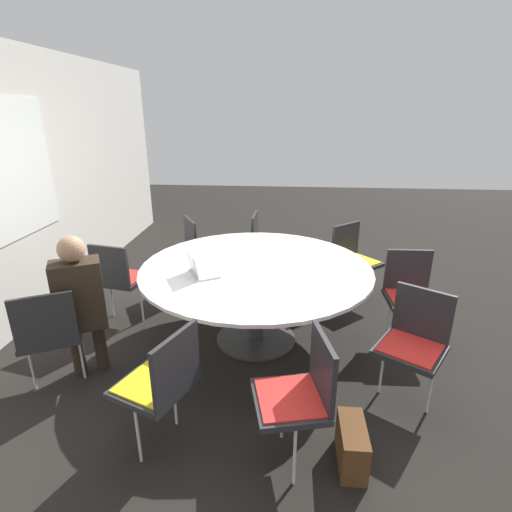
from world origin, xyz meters
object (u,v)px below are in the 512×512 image
at_px(chair_5, 353,256).
at_px(chair_8, 119,275).
at_px(chair_1, 162,379).
at_px(chair_6, 265,241).
at_px(chair_3, 414,338).
at_px(chair_0, 49,330).
at_px(person_0, 80,298).
at_px(chair_4, 410,290).
at_px(chair_2, 301,390).
at_px(handbag, 352,445).
at_px(chair_7, 201,245).
at_px(laptop, 199,269).

relative_size(chair_5, chair_8, 1.00).
distance_m(chair_1, chair_6, 2.80).
relative_size(chair_1, chair_3, 1.00).
xyz_separation_m(chair_0, chair_8, (1.07, -0.10, 0.00)).
bearing_deg(person_0, chair_3, -28.69).
bearing_deg(chair_6, chair_0, -30.93).
xyz_separation_m(chair_3, chair_4, (0.84, -0.20, 0.00)).
bearing_deg(chair_5, chair_2, 33.57).
bearing_deg(chair_4, chair_0, 16.46).
xyz_separation_m(chair_5, chair_6, (0.44, 1.03, 0.00)).
height_order(chair_1, chair_8, same).
height_order(chair_8, handbag, chair_8).
height_order(chair_2, chair_7, same).
height_order(chair_4, handbag, chair_4).
bearing_deg(handbag, laptop, 45.97).
height_order(chair_3, laptop, laptop).
bearing_deg(handbag, chair_4, -25.28).
distance_m(chair_0, laptop, 1.23).
bearing_deg(laptop, chair_1, 152.29).
xyz_separation_m(chair_1, chair_2, (-0.03, -0.86, 0.00)).
distance_m(chair_0, person_0, 0.32).
bearing_deg(chair_7, chair_6, 76.51).
bearing_deg(handbag, chair_1, 87.96).
relative_size(chair_2, person_0, 0.71).
relative_size(chair_5, chair_7, 1.00).
bearing_deg(chair_3, laptop, 17.44).
distance_m(person_0, handbag, 2.23).
bearing_deg(chair_8, chair_3, -8.09).
height_order(chair_2, chair_3, same).
xyz_separation_m(chair_5, laptop, (-1.22, 1.49, 0.28)).
height_order(chair_4, chair_8, same).
bearing_deg(chair_0, chair_2, -42.77).
relative_size(chair_8, person_0, 0.71).
distance_m(chair_1, chair_7, 2.55).
distance_m(chair_2, person_0, 1.85).
bearing_deg(laptop, person_0, 89.06).
bearing_deg(chair_0, chair_4, -9.05).
bearing_deg(chair_2, laptop, 24.12).
xyz_separation_m(chair_4, laptop, (-0.35, 1.88, 0.28)).
bearing_deg(chair_6, chair_2, 10.30).
bearing_deg(chair_4, handbag, 62.99).
relative_size(chair_1, chair_8, 1.00).
bearing_deg(chair_5, chair_6, -64.00).
height_order(chair_4, chair_5, same).
height_order(chair_5, chair_7, same).
height_order(chair_1, chair_2, same).
relative_size(chair_1, chair_5, 1.00).
bearing_deg(chair_8, chair_2, -29.92).
bearing_deg(chair_1, chair_3, -47.88).
distance_m(chair_8, handbag, 2.68).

